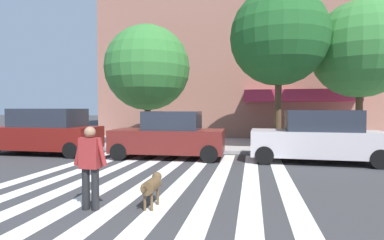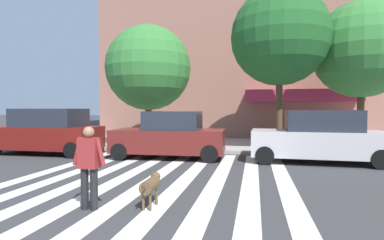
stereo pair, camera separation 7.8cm
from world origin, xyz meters
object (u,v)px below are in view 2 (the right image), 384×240
Objects in this scene: street_tree_nearest at (148,68)px; street_tree_middle at (280,37)px; parked_car_near_curb at (47,132)px; pedestrian_bystander at (356,129)px; parked_car_behind_first at (170,136)px; pedestrian_dog_walker at (89,163)px; parked_car_third_in_line at (318,138)px; dog_on_leash at (151,185)px; street_tree_further at (362,50)px.

street_tree_middle is at bearing -3.66° from street_tree_nearest.
parked_car_near_curb is 2.83× the size of pedestrian_bystander.
street_tree_nearest is 10.12m from pedestrian_bystander.
street_tree_middle is (6.37, -0.41, 1.17)m from street_tree_nearest.
parked_car_behind_first is 0.62× the size of street_tree_middle.
pedestrian_dog_walker is at bearing -48.34° from parked_car_near_curb.
pedestrian_dog_walker is (-4.26, -8.99, -4.30)m from street_tree_middle.
dog_on_leash is at bearing -125.46° from parked_car_third_in_line.
street_tree_further reaches higher than parked_car_near_curb.
pedestrian_dog_walker is (5.77, -6.49, -0.05)m from parked_car_near_curb.
street_tree_further is at bearing 51.73° from pedestrian_dog_walker.
pedestrian_dog_walker is (0.17, -6.49, 0.04)m from parked_car_behind_first.
parked_car_third_in_line is 8.70m from street_tree_nearest.
street_tree_further reaches higher than pedestrian_dog_walker.
street_tree_further reaches higher than pedestrian_bystander.
street_tree_further is at bearing 54.82° from dog_on_leash.
parked_car_third_in_line reaches higher than pedestrian_dog_walker.
parked_car_behind_first is 0.96× the size of parked_car_third_in_line.
dog_on_leash is (1.13, 0.40, -0.48)m from pedestrian_dog_walker.
pedestrian_dog_walker is at bearing -128.27° from street_tree_further.
dog_on_leash is at bearing -70.16° from street_tree_nearest.
parked_car_third_in_line is (11.24, -0.00, -0.05)m from parked_car_near_curb.
dog_on_leash is (3.25, -9.00, -3.60)m from street_tree_nearest.
parked_car_near_curb is 2.83× the size of pedestrian_dog_walker.
street_tree_nearest reaches higher than parked_car_near_curb.
street_tree_nearest is 10.20m from street_tree_further.
street_tree_nearest is 3.69× the size of pedestrian_dog_walker.
pedestrian_dog_walker is 1.30m from dog_on_leash.
parked_car_third_in_line is at bearing 49.86° from pedestrian_dog_walker.
street_tree_nearest is 6.26× the size of dog_on_leash.
street_tree_further is at bearing 62.92° from pedestrian_bystander.
dog_on_leash is at bearing -77.92° from parked_car_behind_first.
street_tree_further is 12.71m from dog_on_leash.
street_tree_nearest is 0.83× the size of street_tree_middle.
street_tree_further is at bearing 24.22° from parked_car_behind_first.
parked_car_behind_first is 0.75× the size of street_tree_nearest.
street_tree_nearest is at bearing 179.13° from pedestrian_bystander.
street_tree_middle reaches higher than street_tree_further.
parked_car_third_in_line is at bearing -0.01° from parked_car_near_curb.
pedestrian_bystander is at bearing 52.99° from parked_car_third_in_line.
street_tree_nearest is (3.66, 2.91, 3.07)m from parked_car_near_curb.
pedestrian_bystander is (7.56, 9.25, 0.15)m from pedestrian_dog_walker.
street_tree_nearest reaches higher than dog_on_leash.
street_tree_nearest reaches higher than parked_car_behind_first.
parked_car_near_curb reaches higher than parked_car_third_in_line.
pedestrian_dog_walker is at bearing -88.50° from parked_car_behind_first.
street_tree_further is at bearing 55.27° from parked_car_third_in_line.
pedestrian_dog_walker is (-8.03, -10.18, -3.81)m from street_tree_further.
pedestrian_dog_walker is 1.70× the size of dog_on_leash.
street_tree_further is 4.17× the size of pedestrian_dog_walker.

